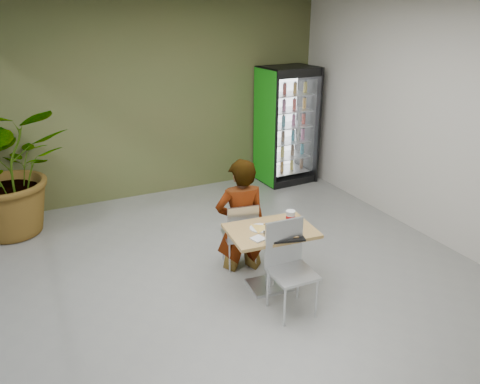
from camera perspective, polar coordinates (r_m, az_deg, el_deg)
name	(u,v)px	position (r m, az deg, el deg)	size (l,w,h in m)	color
ground	(246,295)	(5.48, 0.77, -12.42)	(7.00, 7.00, 0.00)	gray
room_envelope	(247,162)	(4.77, 0.87, 3.68)	(6.00, 7.00, 3.20)	beige
dining_table	(271,246)	(5.36, 3.75, -6.60)	(1.02, 0.76, 0.75)	#B2894C
chair_far	(241,231)	(5.74, 0.13, -4.79)	(0.45, 0.45, 0.87)	#BABDBF
chair_near	(288,260)	(5.01, 5.88, -8.19)	(0.46, 0.46, 1.00)	#BABDBF
seated_woman	(241,226)	(5.76, 0.09, -4.15)	(0.64, 0.41, 1.73)	black
pizza_plate	(260,227)	(5.26, 2.47, -4.33)	(0.33, 0.27, 0.03)	silver
soda_cup	(290,219)	(5.32, 6.16, -3.25)	(0.11, 0.11, 0.19)	silver
napkin_stack	(258,239)	(5.03, 2.22, -5.72)	(0.13, 0.13, 0.02)	silver
cafeteria_tray	(284,236)	(5.10, 5.41, -5.36)	(0.40, 0.29, 0.02)	black
beverage_fridge	(287,126)	(8.61, 5.74, 8.05)	(0.99, 0.78, 2.09)	black
potted_plant	(9,171)	(7.27, -26.34, 2.33)	(1.69, 1.46, 1.87)	#2C6F30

